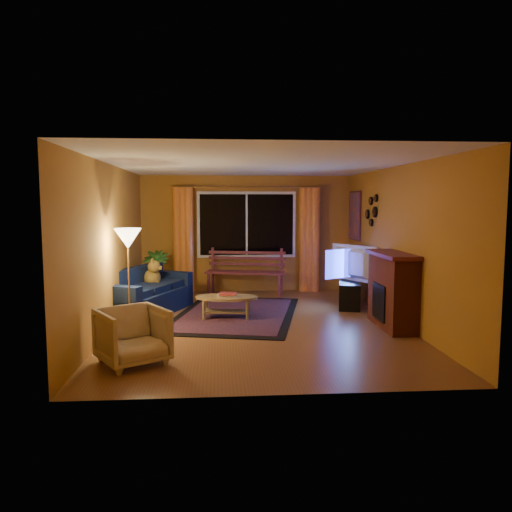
{
  "coord_description": "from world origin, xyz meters",
  "views": [
    {
      "loc": [
        -0.62,
        -7.76,
        1.9
      ],
      "look_at": [
        0.0,
        0.3,
        1.05
      ],
      "focal_mm": 35.0,
      "sensor_mm": 36.0,
      "label": 1
    }
  ],
  "objects": [
    {
      "name": "curtain_right",
      "position": [
        1.35,
        2.88,
        1.12
      ],
      "size": [
        0.36,
        0.36,
        2.24
      ],
      "primitive_type": "cylinder",
      "color": "orange",
      "rests_on": "ground"
    },
    {
      "name": "tv_console",
      "position": [
        1.82,
        1.25,
        0.23
      ],
      "size": [
        0.63,
        1.18,
        0.47
      ],
      "primitive_type": "cube",
      "rotation": [
        0.0,
        0.0,
        -0.24
      ],
      "color": "black",
      "rests_on": "ground"
    },
    {
      "name": "bench",
      "position": [
        -0.06,
        2.43,
        0.24
      ],
      "size": [
        1.7,
        0.84,
        0.49
      ],
      "primitive_type": "cube",
      "rotation": [
        0.0,
        0.0,
        -0.24
      ],
      "color": "#541D23",
      "rests_on": "ground"
    },
    {
      "name": "rug",
      "position": [
        -0.32,
        0.66,
        0.01
      ],
      "size": [
        2.58,
        3.43,
        0.02
      ],
      "primitive_type": "cube",
      "rotation": [
        0.0,
        0.0,
        -0.22
      ],
      "color": "maroon",
      "rests_on": "ground"
    },
    {
      "name": "curtain_rod",
      "position": [
        0.0,
        2.9,
        2.25
      ],
      "size": [
        3.2,
        0.03,
        0.03
      ],
      "primitive_type": "cylinder",
      "rotation": [
        0.0,
        1.57,
        0.0
      ],
      "color": "#BF8C3F",
      "rests_on": "wall_back"
    },
    {
      "name": "floor",
      "position": [
        0.0,
        0.0,
        -0.01
      ],
      "size": [
        4.5,
        6.0,
        0.02
      ],
      "primitive_type": "cube",
      "color": "brown",
      "rests_on": "ground"
    },
    {
      "name": "dog",
      "position": [
        -1.81,
        1.3,
        0.63
      ],
      "size": [
        0.37,
        0.48,
        0.49
      ],
      "primitive_type": null,
      "rotation": [
        0.0,
        0.0,
        -0.09
      ],
      "color": "olive",
      "rests_on": "sofa"
    },
    {
      "name": "sofa",
      "position": [
        -1.86,
        0.87,
        0.39
      ],
      "size": [
        1.53,
        2.1,
        0.78
      ],
      "primitive_type": "cube",
      "rotation": [
        0.0,
        0.0,
        -0.41
      ],
      "color": "black",
      "rests_on": "ground"
    },
    {
      "name": "floor_lamp",
      "position": [
        -1.94,
        -0.31,
        0.77
      ],
      "size": [
        0.31,
        0.31,
        1.54
      ],
      "primitive_type": "cylinder",
      "rotation": [
        0.0,
        0.0,
        -0.25
      ],
      "color": "#BF8C3F",
      "rests_on": "ground"
    },
    {
      "name": "wall_back",
      "position": [
        0.0,
        3.01,
        1.25
      ],
      "size": [
        4.5,
        0.02,
        2.5
      ],
      "primitive_type": "cube",
      "color": "#B87A2B",
      "rests_on": "ground"
    },
    {
      "name": "potted_plant",
      "position": [
        -1.88,
        2.32,
        0.48
      ],
      "size": [
        0.58,
        0.58,
        0.96
      ],
      "primitive_type": "imported",
      "rotation": [
        0.0,
        0.0,
        -0.08
      ],
      "color": "#235B1E",
      "rests_on": "ground"
    },
    {
      "name": "window",
      "position": [
        0.0,
        2.94,
        1.45
      ],
      "size": [
        2.0,
        0.02,
        1.3
      ],
      "primitive_type": "cube",
      "color": "black",
      "rests_on": "wall_back"
    },
    {
      "name": "painting",
      "position": [
        2.22,
        2.45,
        1.65
      ],
      "size": [
        0.04,
        0.76,
        0.96
      ],
      "primitive_type": "cube",
      "color": "#CF4517",
      "rests_on": "wall_right"
    },
    {
      "name": "television",
      "position": [
        1.82,
        1.25,
        0.8
      ],
      "size": [
        0.69,
        1.08,
        0.67
      ],
      "primitive_type": "imported",
      "rotation": [
        0.0,
        0.0,
        2.08
      ],
      "color": "black",
      "rests_on": "tv_console"
    },
    {
      "name": "wall_left",
      "position": [
        -2.26,
        0.0,
        1.25
      ],
      "size": [
        0.02,
        6.0,
        2.5
      ],
      "primitive_type": "cube",
      "color": "#B87A2B",
      "rests_on": "ground"
    },
    {
      "name": "wall_right",
      "position": [
        2.26,
        0.0,
        1.25
      ],
      "size": [
        0.02,
        6.0,
        2.5
      ],
      "primitive_type": "cube",
      "color": "#B87A2B",
      "rests_on": "ground"
    },
    {
      "name": "ceiling",
      "position": [
        0.0,
        0.0,
        2.51
      ],
      "size": [
        4.5,
        6.0,
        0.02
      ],
      "primitive_type": "cube",
      "color": "white",
      "rests_on": "ground"
    },
    {
      "name": "curtain_left",
      "position": [
        -1.35,
        2.88,
        1.12
      ],
      "size": [
        0.36,
        0.36,
        2.24
      ],
      "primitive_type": "cylinder",
      "color": "orange",
      "rests_on": "ground"
    },
    {
      "name": "armchair",
      "position": [
        -1.64,
        -1.9,
        0.37
      ],
      "size": [
        0.97,
        0.96,
        0.75
      ],
      "primitive_type": "imported",
      "rotation": [
        0.0,
        0.0,
        0.56
      ],
      "color": "#CDB490",
      "rests_on": "ground"
    },
    {
      "name": "fireplace",
      "position": [
        2.05,
        -0.4,
        0.55
      ],
      "size": [
        0.4,
        1.2,
        1.1
      ],
      "primitive_type": "cube",
      "color": "maroon",
      "rests_on": "ground"
    },
    {
      "name": "coffee_table",
      "position": [
        -0.48,
        0.39,
        0.19
      ],
      "size": [
        1.16,
        1.16,
        0.37
      ],
      "primitive_type": "cylinder",
      "rotation": [
        0.0,
        0.0,
        -0.13
      ],
      "color": "olive",
      "rests_on": "ground"
    },
    {
      "name": "mirror_cluster",
      "position": [
        2.21,
        1.3,
        1.8
      ],
      "size": [
        0.06,
        0.6,
        0.56
      ],
      "primitive_type": null,
      "color": "black",
      "rests_on": "wall_right"
    }
  ]
}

